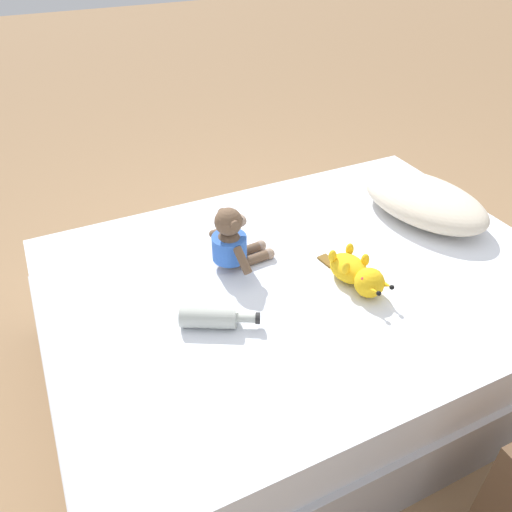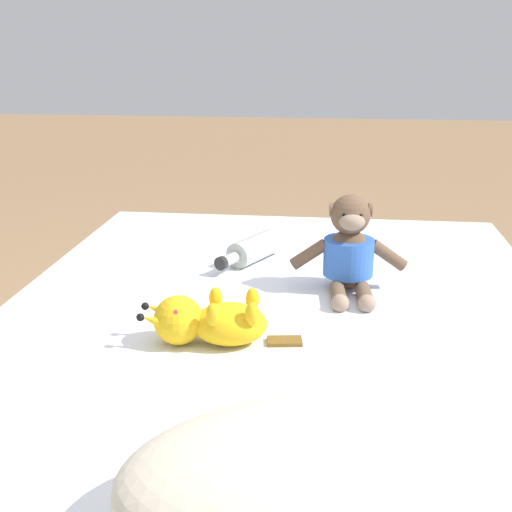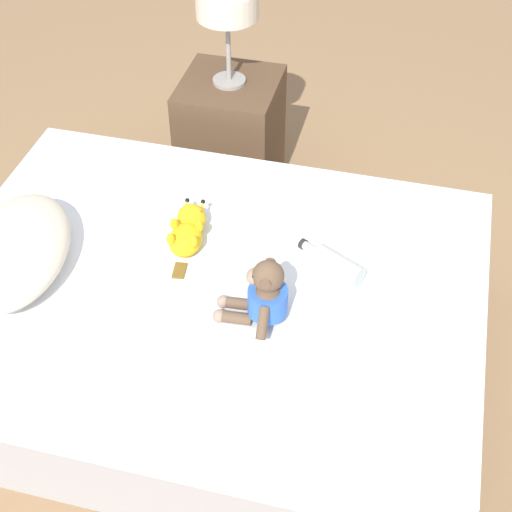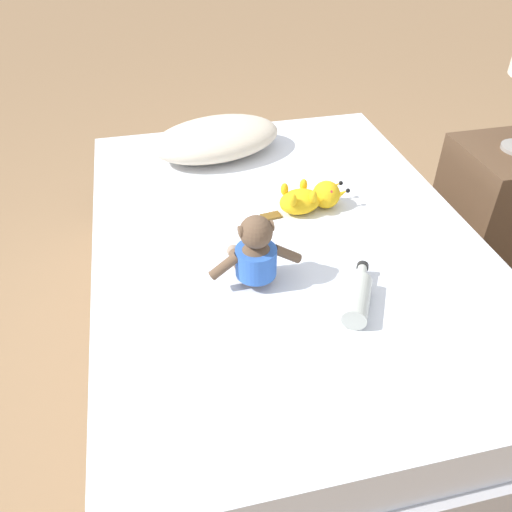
{
  "view_description": "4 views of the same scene",
  "coord_description": "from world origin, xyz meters",
  "px_view_note": "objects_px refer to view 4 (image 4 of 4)",
  "views": [
    {
      "loc": [
        1.16,
        -0.75,
        1.56
      ],
      "look_at": [
        -0.05,
        -0.17,
        0.57
      ],
      "focal_mm": 34.91,
      "sensor_mm": 36.0,
      "label": 1
    },
    {
      "loc": [
        -0.11,
        1.3,
        1.06
      ],
      "look_at": [
        0.07,
        -0.2,
        0.56
      ],
      "focal_mm": 46.09,
      "sensor_mm": 36.0,
      "label": 2
    },
    {
      "loc": [
        -1.66,
        -0.57,
        2.22
      ],
      "look_at": [
        0.05,
        -0.14,
        0.53
      ],
      "focal_mm": 52.85,
      "sensor_mm": 36.0,
      "label": 3
    },
    {
      "loc": [
        -0.42,
        -1.38,
        1.51
      ],
      "look_at": [
        -0.15,
        -0.23,
        0.58
      ],
      "focal_mm": 36.45,
      "sensor_mm": 36.0,
      "label": 4
    }
  ],
  "objects_px": {
    "plush_yellow_creature": "(311,198)",
    "glass_bottle": "(358,298)",
    "pillow": "(217,139)",
    "nightstand": "(498,208)",
    "bed": "(282,285)",
    "plush_monkey": "(255,255)"
  },
  "relations": [
    {
      "from": "plush_monkey",
      "to": "bed",
      "type": "bearing_deg",
      "value": 54.67
    },
    {
      "from": "pillow",
      "to": "nightstand",
      "type": "height_order",
      "value": "pillow"
    },
    {
      "from": "bed",
      "to": "plush_yellow_creature",
      "type": "xyz_separation_m",
      "value": [
        0.13,
        0.12,
        0.29
      ]
    },
    {
      "from": "plush_monkey",
      "to": "nightstand",
      "type": "relative_size",
      "value": 0.52
    },
    {
      "from": "plush_monkey",
      "to": "pillow",
      "type": "bearing_deg",
      "value": 88.19
    },
    {
      "from": "bed",
      "to": "nightstand",
      "type": "relative_size",
      "value": 3.26
    },
    {
      "from": "plush_yellow_creature",
      "to": "nightstand",
      "type": "bearing_deg",
      "value": 6.73
    },
    {
      "from": "bed",
      "to": "plush_yellow_creature",
      "type": "height_order",
      "value": "plush_yellow_creature"
    },
    {
      "from": "nightstand",
      "to": "plush_monkey",
      "type": "bearing_deg",
      "value": -159.57
    },
    {
      "from": "glass_bottle",
      "to": "nightstand",
      "type": "bearing_deg",
      "value": 33.85
    },
    {
      "from": "bed",
      "to": "pillow",
      "type": "bearing_deg",
      "value": 101.64
    },
    {
      "from": "plush_monkey",
      "to": "nightstand",
      "type": "distance_m",
      "value": 1.29
    },
    {
      "from": "plush_monkey",
      "to": "nightstand",
      "type": "height_order",
      "value": "plush_monkey"
    },
    {
      "from": "plush_monkey",
      "to": "plush_yellow_creature",
      "type": "bearing_deg",
      "value": 49.73
    },
    {
      "from": "plush_yellow_creature",
      "to": "glass_bottle",
      "type": "bearing_deg",
      "value": -92.99
    },
    {
      "from": "pillow",
      "to": "plush_monkey",
      "type": "bearing_deg",
      "value": -91.81
    },
    {
      "from": "plush_monkey",
      "to": "glass_bottle",
      "type": "height_order",
      "value": "plush_monkey"
    },
    {
      "from": "bed",
      "to": "plush_monkey",
      "type": "bearing_deg",
      "value": -125.33
    },
    {
      "from": "plush_yellow_creature",
      "to": "bed",
      "type": "bearing_deg",
      "value": -137.77
    },
    {
      "from": "glass_bottle",
      "to": "pillow",
      "type": "bearing_deg",
      "value": 102.77
    },
    {
      "from": "pillow",
      "to": "glass_bottle",
      "type": "height_order",
      "value": "pillow"
    },
    {
      "from": "pillow",
      "to": "nightstand",
      "type": "bearing_deg",
      "value": -18.79
    }
  ]
}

